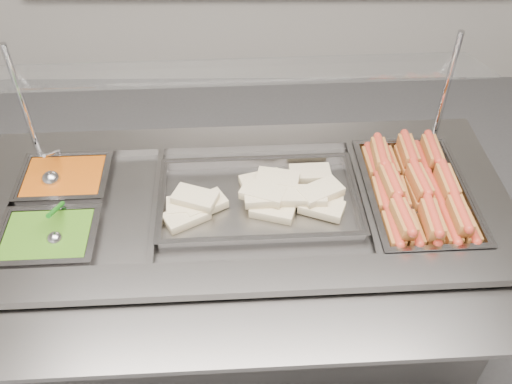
{
  "coord_description": "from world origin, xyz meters",
  "views": [
    {
      "loc": [
        -0.11,
        -0.91,
        2.11
      ],
      "look_at": [
        -0.1,
        0.43,
        0.85
      ],
      "focal_mm": 40.0,
      "sensor_mm": 36.0,
      "label": 1
    }
  ],
  "objects_px": {
    "ladle": "(51,178)",
    "pan_wraps": "(259,202)",
    "steam_counter": "(244,278)",
    "serving_spoon": "(55,234)",
    "sneeze_guard": "(237,74)",
    "pan_hotdogs": "(415,199)"
  },
  "relations": [
    {
      "from": "pan_wraps",
      "to": "serving_spoon",
      "type": "relative_size",
      "value": 3.84
    },
    {
      "from": "ladle",
      "to": "pan_wraps",
      "type": "bearing_deg",
      "value": -7.28
    },
    {
      "from": "sneeze_guard",
      "to": "pan_wraps",
      "type": "distance_m",
      "value": 0.42
    },
    {
      "from": "steam_counter",
      "to": "serving_spoon",
      "type": "xyz_separation_m",
      "value": [
        -0.56,
        -0.17,
        0.43
      ]
    },
    {
      "from": "pan_wraps",
      "to": "pan_hotdogs",
      "type": "bearing_deg",
      "value": 2.67
    },
    {
      "from": "pan_hotdogs",
      "to": "pan_wraps",
      "type": "bearing_deg",
      "value": -177.33
    },
    {
      "from": "sneeze_guard",
      "to": "pan_wraps",
      "type": "height_order",
      "value": "sneeze_guard"
    },
    {
      "from": "steam_counter",
      "to": "sneeze_guard",
      "type": "bearing_deg",
      "value": 92.67
    },
    {
      "from": "steam_counter",
      "to": "sneeze_guard",
      "type": "xyz_separation_m",
      "value": [
        -0.01,
        0.2,
        0.76
      ]
    },
    {
      "from": "sneeze_guard",
      "to": "ladle",
      "type": "xyz_separation_m",
      "value": [
        -0.63,
        -0.11,
        -0.33
      ]
    },
    {
      "from": "steam_counter",
      "to": "serving_spoon",
      "type": "height_order",
      "value": "serving_spoon"
    },
    {
      "from": "steam_counter",
      "to": "ladle",
      "type": "xyz_separation_m",
      "value": [
        -0.64,
        0.09,
        0.42
      ]
    },
    {
      "from": "sneeze_guard",
      "to": "ladle",
      "type": "relative_size",
      "value": 8.58
    },
    {
      "from": "steam_counter",
      "to": "pan_wraps",
      "type": "xyz_separation_m",
      "value": [
        0.06,
        0.0,
        0.39
      ]
    },
    {
      "from": "steam_counter",
      "to": "pan_hotdogs",
      "type": "xyz_separation_m",
      "value": [
        0.58,
        0.03,
        0.38
      ]
    },
    {
      "from": "pan_hotdogs",
      "to": "serving_spoon",
      "type": "distance_m",
      "value": 1.16
    },
    {
      "from": "serving_spoon",
      "to": "ladle",
      "type": "bearing_deg",
      "value": 106.68
    },
    {
      "from": "serving_spoon",
      "to": "steam_counter",
      "type": "bearing_deg",
      "value": 16.36
    },
    {
      "from": "ladle",
      "to": "serving_spoon",
      "type": "xyz_separation_m",
      "value": [
        0.08,
        -0.26,
        0.0
      ]
    },
    {
      "from": "steam_counter",
      "to": "sneeze_guard",
      "type": "distance_m",
      "value": 0.78
    },
    {
      "from": "sneeze_guard",
      "to": "ladle",
      "type": "bearing_deg",
      "value": -170.01
    },
    {
      "from": "sneeze_guard",
      "to": "pan_wraps",
      "type": "relative_size",
      "value": 2.38
    }
  ]
}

